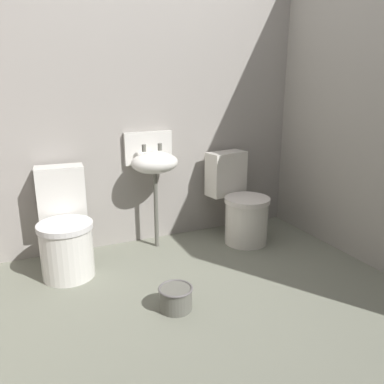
{
  "coord_description": "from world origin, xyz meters",
  "views": [
    {
      "loc": [
        -1.03,
        -1.98,
        1.44
      ],
      "look_at": [
        0.0,
        0.32,
        0.7
      ],
      "focal_mm": 36.86,
      "sensor_mm": 36.0,
      "label": 1
    }
  ],
  "objects_px": {
    "toilet_left": "(65,232)",
    "toilet_right": "(240,206)",
    "sink": "(154,162)",
    "bucket": "(176,298)"
  },
  "relations": [
    {
      "from": "toilet_left",
      "to": "bucket",
      "type": "bearing_deg",
      "value": 128.58
    },
    {
      "from": "toilet_right",
      "to": "sink",
      "type": "relative_size",
      "value": 0.79
    },
    {
      "from": "bucket",
      "to": "toilet_right",
      "type": "bearing_deg",
      "value": 40.73
    },
    {
      "from": "sink",
      "to": "toilet_right",
      "type": "bearing_deg",
      "value": -14.12
    },
    {
      "from": "toilet_left",
      "to": "sink",
      "type": "bearing_deg",
      "value": -161.99
    },
    {
      "from": "toilet_left",
      "to": "bucket",
      "type": "relative_size",
      "value": 3.47
    },
    {
      "from": "sink",
      "to": "bucket",
      "type": "bearing_deg",
      "value": -101.88
    },
    {
      "from": "toilet_right",
      "to": "bucket",
      "type": "relative_size",
      "value": 3.47
    },
    {
      "from": "toilet_left",
      "to": "toilet_right",
      "type": "relative_size",
      "value": 1.0
    },
    {
      "from": "toilet_left",
      "to": "toilet_right",
      "type": "height_order",
      "value": "same"
    }
  ]
}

